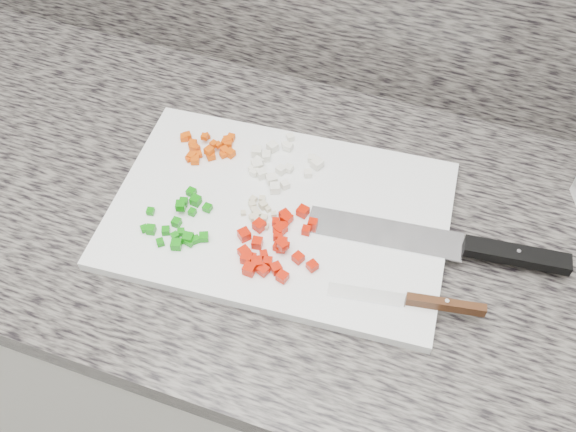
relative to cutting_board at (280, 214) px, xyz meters
name	(u,v)px	position (x,y,z in m)	size (l,w,h in m)	color
cabinet	(289,351)	(0.01, 0.02, -0.48)	(3.92, 0.62, 0.86)	silver
countertop	(290,219)	(0.01, 0.02, -0.03)	(3.96, 0.64, 0.04)	#615C55
cutting_board	(280,214)	(0.00, 0.00, 0.00)	(0.49, 0.32, 0.02)	white
carrot_pile	(208,147)	(-0.15, 0.08, 0.02)	(0.10, 0.08, 0.02)	#D54704
onion_pile	(275,164)	(-0.04, 0.08, 0.01)	(0.12, 0.13, 0.02)	white
green_pepper_pile	(181,223)	(-0.12, -0.07, 0.01)	(0.11, 0.11, 0.02)	#0E7D0B
red_pepper_pile	(273,245)	(0.01, -0.07, 0.02)	(0.13, 0.14, 0.02)	#BA1402
garlic_pile	(258,212)	(-0.03, -0.02, 0.01)	(0.05, 0.06, 0.01)	beige
chef_knife	(470,247)	(0.27, 0.02, 0.01)	(0.37, 0.08, 0.02)	silver
paring_knife	(425,302)	(0.23, -0.08, 0.01)	(0.21, 0.05, 0.02)	silver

